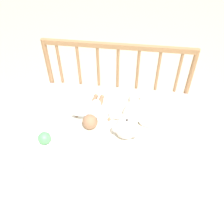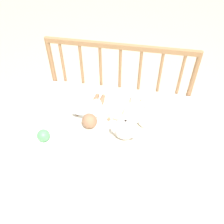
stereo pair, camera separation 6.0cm
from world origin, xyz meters
name	(u,v)px [view 1 (the left image)]	position (x,y,z in m)	size (l,w,h in m)	color
ground_plane	(112,158)	(0.00, 0.00, 0.00)	(12.00, 12.00, 0.00)	#C6B293
crib_mattress	(112,141)	(0.00, 0.00, 0.25)	(1.14, 0.69, 0.49)	silver
crib_rail	(118,75)	(0.00, 0.37, 0.61)	(1.14, 0.04, 0.88)	#997047
blanket	(117,115)	(0.03, 0.04, 0.50)	(0.81, 0.57, 0.01)	silver
teddy_bear	(131,117)	(0.14, -0.02, 0.55)	(0.34, 0.48, 0.15)	silver
baby	(93,113)	(-0.13, 0.00, 0.54)	(0.28, 0.37, 0.11)	white
toy_ball	(44,138)	(-0.40, -0.26, 0.54)	(0.08, 0.08, 0.08)	#59BF66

